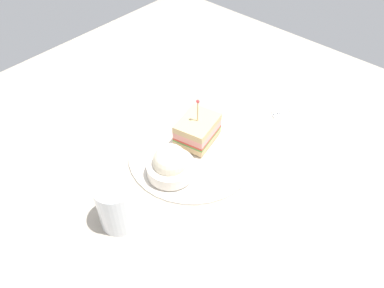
{
  "coord_description": "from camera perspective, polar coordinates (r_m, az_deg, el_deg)",
  "views": [
    {
      "loc": [
        37.32,
        -41.75,
        58.52
      ],
      "look_at": [
        0.0,
        0.0,
        2.99
      ],
      "focal_mm": 35.95,
      "sensor_mm": 36.0,
      "label": 1
    }
  ],
  "objects": [
    {
      "name": "sandwich_half_center",
      "position": [
        0.81,
        0.81,
        2.11
      ],
      "size": [
        8.63,
        10.08,
        10.64
      ],
      "color": "tan",
      "rests_on": "plate"
    },
    {
      "name": "knife",
      "position": [
        0.91,
        15.55,
        3.14
      ],
      "size": [
        9.85,
        8.65,
        0.35
      ],
      "color": "silver",
      "rests_on": "ground_plane"
    },
    {
      "name": "ground_plane",
      "position": [
        0.82,
        0.0,
        -1.99
      ],
      "size": [
        116.73,
        116.73,
        2.0
      ],
      "primitive_type": "cube",
      "color": "#9E9384"
    },
    {
      "name": "napkin",
      "position": [
        0.89,
        15.23,
        1.52
      ],
      "size": [
        15.24,
        14.86,
        0.15
      ],
      "primitive_type": "cube",
      "rotation": [
        0.0,
        0.0,
        8.88
      ],
      "color": "white",
      "rests_on": "ground_plane"
    },
    {
      "name": "drink_glass",
      "position": [
        0.68,
        -10.99,
        -9.13
      ],
      "size": [
        6.91,
        6.91,
        9.56
      ],
      "color": "silver",
      "rests_on": "ground_plane"
    },
    {
      "name": "fork",
      "position": [
        0.9,
        13.21,
        3.11
      ],
      "size": [
        11.06,
        7.99,
        0.35
      ],
      "color": "silver",
      "rests_on": "ground_plane"
    },
    {
      "name": "plate",
      "position": [
        0.81,
        0.0,
        -1.26
      ],
      "size": [
        26.64,
        26.64,
        0.99
      ],
      "primitive_type": "cylinder",
      "color": "silver",
      "rests_on": "ground_plane"
    },
    {
      "name": "coleslaw_bowl",
      "position": [
        0.74,
        -3.22,
        -2.98
      ],
      "size": [
        9.38,
        9.38,
        6.75
      ],
      "color": "silver",
      "rests_on": "plate"
    }
  ]
}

